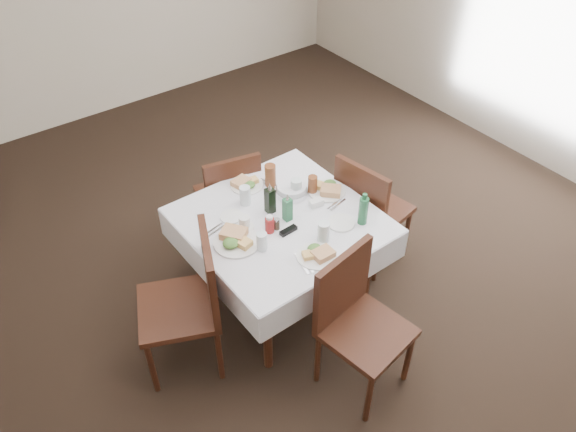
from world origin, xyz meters
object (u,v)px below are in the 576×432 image
Objects in this scene: chair_north at (230,195)px; chair_west at (193,296)px; oil_cruet_dark at (270,200)px; green_bottle at (363,210)px; bread_basket at (292,190)px; water_s at (324,232)px; coffee_mug at (245,222)px; chair_south at (355,315)px; dining_table at (281,229)px; water_n at (245,195)px; water_w at (262,241)px; ketchup_bottle at (270,224)px; oil_cruet_green at (287,209)px; chair_east at (368,207)px; water_e at (296,188)px.

chair_north is 1.09m from chair_west.
oil_cruet_dark reaches higher than chair_north.
bread_basket is at bearing 110.72° from green_bottle.
water_s reaches higher than coffee_mug.
oil_cruet_dark is (0.01, 0.89, 0.30)m from chair_south.
dining_table is 8.86× the size of water_n.
green_bottle is at bearing -40.13° from dining_table.
ketchup_bottle is (0.13, 0.10, -0.00)m from water_w.
dining_table is 9.37× the size of ketchup_bottle.
chair_west is at bearing -175.03° from oil_cruet_green.
oil_cruet_green reaches higher than coffee_mug.
chair_west is 0.57m from coffee_mug.
green_bottle is at bearing -47.01° from oil_cruet_dark.
dining_table is 0.30m from bread_basket.
chair_west reaches higher than dining_table.
chair_south is 7.90× the size of water_w.
chair_west is at bearing -161.42° from coffee_mug.
water_w is 0.52× the size of oil_cruet_dark.
water_n is 0.24m from coffee_mug.
chair_south is at bearing -134.34° from green_bottle.
chair_south is 0.68m from green_bottle.
bread_basket is at bearing 76.35° from water_s.
dining_table is 5.13× the size of green_bottle.
water_s is 0.39m from water_w.
ketchup_bottle reaches higher than water_w.
oil_cruet_green is 0.49m from green_bottle.
chair_south is 1.04m from chair_east.
coffee_mug is at bearing 83.98° from water_w.
coffee_mug is (-0.23, 0.07, 0.13)m from dining_table.
water_s is 1.11× the size of ketchup_bottle.
dining_table is 0.31m from water_e.
water_s is 0.35m from ketchup_bottle.
coffee_mug is at bearing 103.90° from chair_south.
dining_table is at bearing -91.77° from chair_north.
ketchup_bottle is (-0.22, 0.27, -0.01)m from water_s.
oil_cruet_green is 0.29m from coffee_mug.
oil_cruet_green reaches higher than chair_east.
oil_cruet_dark is (-0.01, 0.10, 0.19)m from dining_table.
chair_east reaches higher than water_s.
water_s is at bearing 75.73° from chair_south.
chair_east is 8.13× the size of coffee_mug.
oil_cruet_dark is 0.23m from coffee_mug.
coffee_mug reaches higher than dining_table.
water_s is (0.83, -0.23, 0.25)m from chair_west.
oil_cruet_dark reaches higher than chair_east.
water_n is 0.96× the size of water_s.
water_w is (-0.99, -0.08, 0.27)m from chair_east.
oil_cruet_green is at bearing -71.09° from oil_cruet_dark.
oil_cruet_green is at bearing 176.25° from chair_east.
chair_south is at bearing -103.95° from bread_basket.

